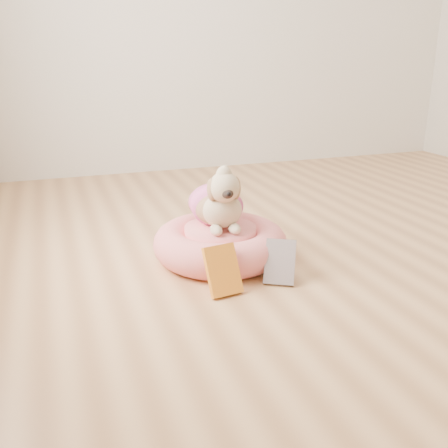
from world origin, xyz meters
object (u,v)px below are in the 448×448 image
object	(u,v)px
pet_bed	(220,243)
dog	(218,193)
book_white	(280,262)
book_yellow	(223,270)

from	to	relation	value
pet_bed	dog	xyz separation A→B (m)	(-0.00, 0.03, 0.23)
dog	book_white	size ratio (longest dim) A/B	2.15
pet_bed	book_yellow	world-z (taller)	book_yellow
pet_bed	dog	world-z (taller)	dog
book_white	book_yellow	bearing A→B (deg)	-144.77
book_yellow	book_white	size ratio (longest dim) A/B	1.05
pet_bed	dog	distance (m)	0.23
pet_bed	dog	bearing A→B (deg)	90.89
pet_bed	book_yellow	size ratio (longest dim) A/B	3.06
dog	book_yellow	xyz separation A→B (m)	(-0.10, -0.36, -0.21)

